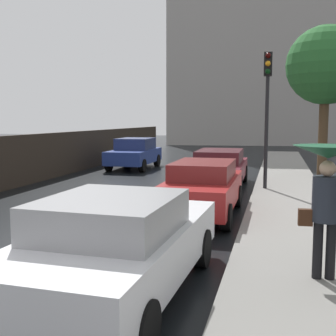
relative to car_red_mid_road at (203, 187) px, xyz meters
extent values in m
cube|color=maroon|center=(0.00, -0.01, -0.10)|extent=(1.62, 4.01, 0.65)
cube|color=maroon|center=(0.00, 0.05, 0.43)|extent=(1.42, 2.15, 0.42)
cylinder|color=black|center=(-0.74, 1.30, -0.42)|extent=(0.22, 0.61, 0.61)
cylinder|color=black|center=(0.73, 1.31, -0.42)|extent=(0.22, 0.61, 0.61)
cylinder|color=black|center=(-0.73, -1.34, -0.42)|extent=(0.22, 0.61, 0.61)
cylinder|color=black|center=(0.74, -1.33, -0.42)|extent=(0.22, 0.61, 0.61)
cube|color=navy|center=(-5.00, 9.44, -0.11)|extent=(1.83, 3.90, 0.63)
cube|color=navy|center=(-5.01, 9.68, 0.48)|extent=(1.59, 1.98, 0.55)
cylinder|color=black|center=(-4.17, 8.16, -0.42)|extent=(0.23, 0.62, 0.61)
cylinder|color=black|center=(-5.81, 8.15, -0.42)|extent=(0.23, 0.62, 0.61)
cylinder|color=black|center=(-4.20, 10.73, -0.42)|extent=(0.23, 0.62, 0.61)
cylinder|color=black|center=(-5.84, 10.71, -0.42)|extent=(0.23, 0.62, 0.61)
cube|color=silver|center=(-0.29, -5.13, -0.09)|extent=(2.01, 4.44, 0.65)
cube|color=gray|center=(-0.30, -5.41, 0.47)|extent=(1.69, 1.99, 0.47)
cylinder|color=black|center=(-1.08, -3.66, -0.41)|extent=(0.24, 0.64, 0.63)
cylinder|color=black|center=(0.61, -3.72, -0.41)|extent=(0.24, 0.64, 0.63)
cylinder|color=black|center=(-1.19, -6.54, -0.41)|extent=(0.24, 0.64, 0.63)
cylinder|color=black|center=(0.50, -6.61, -0.41)|extent=(0.24, 0.64, 0.63)
cube|color=maroon|center=(-0.20, 4.71, -0.13)|extent=(1.79, 4.62, 0.56)
cube|color=#461C22|center=(-0.21, 4.80, 0.38)|extent=(1.55, 2.40, 0.44)
cylinder|color=black|center=(-1.02, 6.22, -0.41)|extent=(0.23, 0.64, 0.64)
cylinder|color=black|center=(0.57, 6.24, -0.41)|extent=(0.23, 0.64, 0.64)
cylinder|color=black|center=(-0.98, 3.18, -0.41)|extent=(0.23, 0.64, 0.64)
cylinder|color=black|center=(0.61, 3.20, -0.41)|extent=(0.23, 0.64, 0.64)
cylinder|color=black|center=(2.38, -4.17, -0.17)|extent=(0.14, 0.14, 0.84)
cylinder|color=black|center=(2.56, -4.16, -0.17)|extent=(0.14, 0.14, 0.84)
cylinder|color=#232833|center=(2.47, -4.17, 0.58)|extent=(0.39, 0.39, 0.65)
sphere|color=tan|center=(2.47, -4.17, 1.01)|extent=(0.23, 0.23, 0.23)
cube|color=#3F2314|center=(2.19, -4.19, 0.30)|extent=(0.21, 0.12, 0.24)
cylinder|color=#4C4C51|center=(2.47, -4.17, 0.92)|extent=(0.02, 0.02, 0.83)
cone|color=#144C2D|center=(2.47, -4.17, 1.24)|extent=(0.97, 0.97, 0.18)
cylinder|color=black|center=(1.42, 3.99, 1.25)|extent=(0.12, 0.12, 3.67)
cube|color=black|center=(1.42, 3.99, 3.46)|extent=(0.26, 0.26, 0.75)
sphere|color=#360503|center=(1.42, 3.82, 3.71)|extent=(0.17, 0.17, 0.17)
sphere|color=orange|center=(1.42, 3.82, 3.46)|extent=(0.17, 0.17, 0.17)
sphere|color=black|center=(1.42, 3.82, 3.21)|extent=(0.17, 0.17, 0.17)
cylinder|color=#4C3823|center=(3.59, 8.22, 1.01)|extent=(0.38, 0.38, 3.49)
sphere|color=#28662D|center=(3.59, 8.22, 3.86)|extent=(3.17, 3.17, 3.17)
cube|color=#9E9993|center=(-1.08, 34.09, 10.76)|extent=(16.72, 11.67, 22.97)
camera|label=1|loc=(1.77, -10.55, 1.71)|focal=46.13mm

